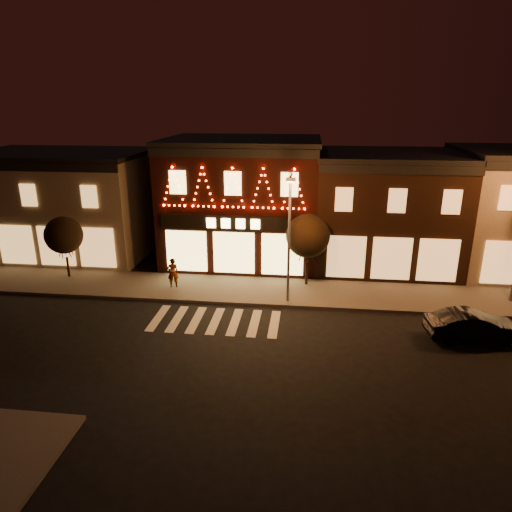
# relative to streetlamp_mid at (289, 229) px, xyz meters

# --- Properties ---
(ground) EXTENTS (120.00, 120.00, 0.00)m
(ground) POSITION_rel_streetlamp_mid_xyz_m (-3.54, -6.39, -4.29)
(ground) COLOR black
(ground) RESTS_ON ground
(sidewalk_far) EXTENTS (44.00, 4.00, 0.15)m
(sidewalk_far) POSITION_rel_streetlamp_mid_xyz_m (-1.54, 1.61, -4.21)
(sidewalk_far) COLOR #47423D
(sidewalk_far) RESTS_ON ground
(building_left) EXTENTS (12.20, 8.28, 7.30)m
(building_left) POSITION_rel_streetlamp_mid_xyz_m (-16.54, 7.60, -0.62)
(building_left) COLOR #756B53
(building_left) RESTS_ON ground
(building_pulp) EXTENTS (10.20, 8.34, 8.30)m
(building_pulp) POSITION_rel_streetlamp_mid_xyz_m (-3.54, 7.59, -0.12)
(building_pulp) COLOR black
(building_pulp) RESTS_ON ground
(building_right_a) EXTENTS (9.20, 8.28, 7.50)m
(building_right_a) POSITION_rel_streetlamp_mid_xyz_m (5.96, 7.60, -0.52)
(building_right_a) COLOR black
(building_right_a) RESTS_ON ground
(streetlamp_mid) EXTENTS (0.45, 1.61, 7.05)m
(streetlamp_mid) POSITION_rel_streetlamp_mid_xyz_m (0.00, 0.00, 0.00)
(streetlamp_mid) COLOR #59595E
(streetlamp_mid) RESTS_ON sidewalk_far
(tree_left) EXTENTS (2.29, 2.29, 3.82)m
(tree_left) POSITION_rel_streetlamp_mid_xyz_m (-13.85, 2.35, -1.46)
(tree_left) COLOR black
(tree_left) RESTS_ON sidewalk_far
(tree_right) EXTENTS (2.57, 2.57, 4.30)m
(tree_right) POSITION_rel_streetlamp_mid_xyz_m (0.97, 2.78, -1.13)
(tree_right) COLOR black
(tree_right) RESTS_ON sidewalk_far
(dark_sedan) EXTENTS (4.33, 1.86, 1.39)m
(dark_sedan) POSITION_rel_streetlamp_mid_xyz_m (8.74, -2.85, -3.59)
(dark_sedan) COLOR black
(dark_sedan) RESTS_ON ground
(pedestrian) EXTENTS (0.75, 0.60, 1.79)m
(pedestrian) POSITION_rel_streetlamp_mid_xyz_m (-6.82, 1.40, -3.24)
(pedestrian) COLOR gray
(pedestrian) RESTS_ON sidewalk_far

